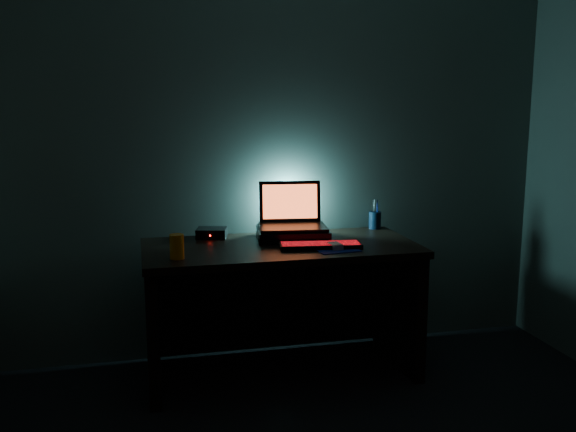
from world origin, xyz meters
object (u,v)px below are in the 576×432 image
at_px(pen_cup, 375,220).
at_px(router, 212,233).
at_px(laptop, 291,217).
at_px(keyboard, 320,245).
at_px(mouse, 335,246).
at_px(juice_glass, 177,247).

xyz_separation_m(pen_cup, router, (-1.01, -0.04, -0.03)).
relative_size(laptop, keyboard, 0.90).
relative_size(keyboard, router, 2.33).
xyz_separation_m(laptop, pen_cup, (0.56, 0.12, -0.07)).
relative_size(laptop, mouse, 4.40).
bearing_deg(laptop, router, 176.08).
bearing_deg(router, laptop, 3.19).
height_order(keyboard, juice_glass, juice_glass).
relative_size(pen_cup, juice_glass, 0.86).
distance_m(keyboard, pen_cup, 0.63).
xyz_separation_m(keyboard, mouse, (0.07, -0.05, 0.00)).
bearing_deg(keyboard, juice_glass, -167.37).
bearing_deg(juice_glass, router, 63.34).
relative_size(mouse, pen_cup, 0.87).
height_order(pen_cup, juice_glass, juice_glass).
distance_m(laptop, juice_glass, 0.77).
xyz_separation_m(keyboard, juice_glass, (-0.77, -0.06, 0.05)).
height_order(keyboard, mouse, mouse).
bearing_deg(laptop, juice_glass, -145.01).
distance_m(keyboard, mouse, 0.08).
relative_size(keyboard, juice_glass, 3.66).
distance_m(mouse, router, 0.75).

